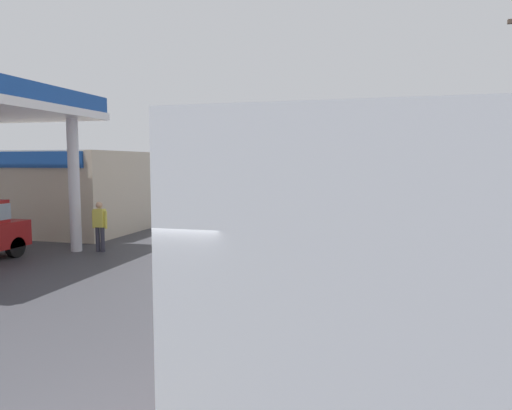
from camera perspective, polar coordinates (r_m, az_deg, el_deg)
The scene contains 6 objects.
ground at distance 24.29m, azimuth 9.59°, elevation -1.74°, with size 120.00×120.00×0.00m, color #38383D.
lane_divider_stripe at distance 19.36m, azimuth 8.17°, elevation -3.49°, with size 0.16×50.00×0.01m, color #D8CC4C.
coach_bus_main at distance 8.41m, azimuth 13.18°, elevation -3.23°, with size 2.60×11.04×3.69m.
gas_station_roadside at distance 19.75m, azimuth -27.75°, elevation 3.77°, with size 9.10×11.95×5.10m.
minibus_opposing_lane at distance 25.06m, azimuth 5.11°, elevation 1.91°, with size 2.04×6.13×2.44m.
pedestrian_by_shop at distance 16.01m, azimuth -18.84°, elevation -2.21°, with size 0.55×0.22×1.66m.
Camera 1 is at (2.26, -4.00, 2.95)m, focal length 32.20 mm.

